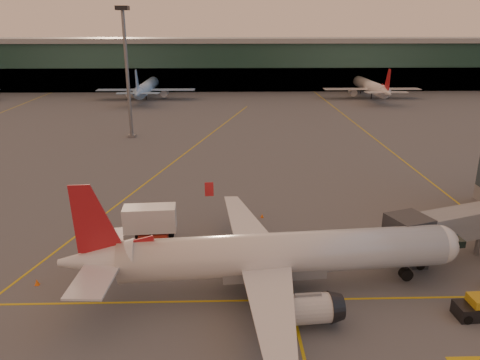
{
  "coord_description": "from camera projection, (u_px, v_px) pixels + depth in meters",
  "views": [
    {
      "loc": [
        -0.31,
        -29.42,
        22.41
      ],
      "look_at": [
        1.19,
        22.43,
        5.0
      ],
      "focal_mm": 35.0,
      "sensor_mm": 36.0,
      "label": 1
    }
  ],
  "objects": [
    {
      "name": "ground",
      "position": [
        233.0,
        338.0,
        35.02
      ],
      "size": [
        600.0,
        600.0,
        0.0
      ],
      "primitive_type": "plane",
      "color": "#4C4F54",
      "rests_on": "ground"
    },
    {
      "name": "taxi_markings",
      "position": [
        185.0,
        167.0,
        76.97
      ],
      "size": [
        100.12,
        173.0,
        0.01
      ],
      "color": "gold",
      "rests_on": "ground"
    },
    {
      "name": "terminal",
      "position": [
        227.0,
        64.0,
        166.59
      ],
      "size": [
        400.0,
        20.0,
        17.6
      ],
      "color": "#19382D",
      "rests_on": "ground"
    },
    {
      "name": "mast_west_near",
      "position": [
        127.0,
        64.0,
        92.28
      ],
      "size": [
        2.4,
        2.4,
        25.6
      ],
      "color": "slate",
      "rests_on": "ground"
    },
    {
      "name": "distant_aircraft_row",
      "position": [
        262.0,
        98.0,
        147.13
      ],
      "size": [
        350.0,
        34.0,
        13.0
      ],
      "color": "#85AEDE",
      "rests_on": "ground"
    },
    {
      "name": "main_airplane",
      "position": [
        271.0,
        256.0,
        40.22
      ],
      "size": [
        34.85,
        31.45,
        10.51
      ],
      "rotation": [
        0.0,
        0.0,
        0.09
      ],
      "color": "silver",
      "rests_on": "ground"
    },
    {
      "name": "catering_truck",
      "position": [
        151.0,
        223.0,
        49.36
      ],
      "size": [
        5.6,
        2.76,
        4.23
      ],
      "rotation": [
        0.0,
        0.0,
        0.06
      ],
      "color": "#A82618",
      "rests_on": "ground"
    },
    {
      "name": "pushback_tug",
      "position": [
        478.0,
        309.0,
        37.37
      ],
      "size": [
        3.63,
        2.09,
        1.82
      ],
      "rotation": [
        0.0,
        0.0,
        0.05
      ],
      "color": "black",
      "rests_on": "ground"
    },
    {
      "name": "cone_tail",
      "position": [
        37.0,
        282.0,
        42.09
      ],
      "size": [
        0.45,
        0.45,
        0.57
      ],
      "color": "#FF660D",
      "rests_on": "ground"
    },
    {
      "name": "cone_wing_left",
      "position": [
        262.0,
        216.0,
        56.77
      ],
      "size": [
        0.38,
        0.38,
        0.48
      ],
      "color": "#FF660D",
      "rests_on": "ground"
    },
    {
      "name": "cone_fwd",
      "position": [
        462.0,
        317.0,
        37.09
      ],
      "size": [
        0.5,
        0.5,
        0.63
      ],
      "color": "#FF660D",
      "rests_on": "ground"
    }
  ]
}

